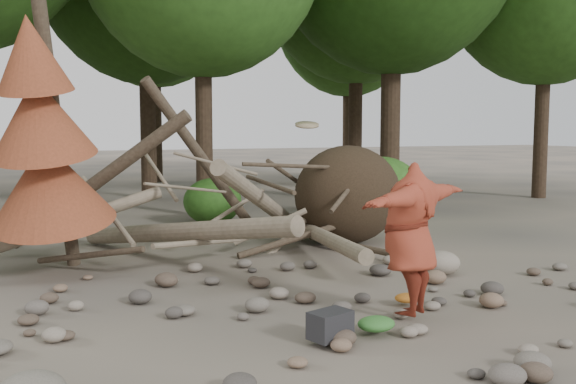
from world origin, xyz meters
name	(u,v)px	position (x,y,z in m)	size (l,w,h in m)	color
ground	(326,314)	(0.00, 0.00, 0.00)	(120.00, 120.00, 0.00)	#514C44
deadfall_pile	(323,198)	(2.02, 4.24, 0.95)	(8.55, 5.24, 3.30)	#332619
dead_conifer	(44,142)	(-3.12, 3.37, 2.11)	(2.06, 2.16, 4.35)	#4C3F30
bush_mid	(213,201)	(0.80, 7.80, 0.56)	(1.40, 1.40, 1.12)	#2B5A1A
bush_right	(381,188)	(5.00, 7.00, 0.80)	(2.00, 2.00, 1.60)	#356B21
frisbee_thrower	(411,239)	(0.82, -0.60, 1.00)	(2.45, 1.60, 2.35)	maroon
backpack	(330,330)	(-0.45, -0.99, 0.15)	(0.45, 0.30, 0.30)	black
cloth_green	(376,328)	(0.16, -0.94, 0.08)	(0.44, 0.37, 0.16)	#34712D
cloth_orange	(407,302)	(1.14, -0.08, 0.06)	(0.34, 0.27, 0.12)	#AB601D
boulder_mid_right	(440,263)	(2.63, 1.25, 0.19)	(0.64, 0.57, 0.38)	gray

